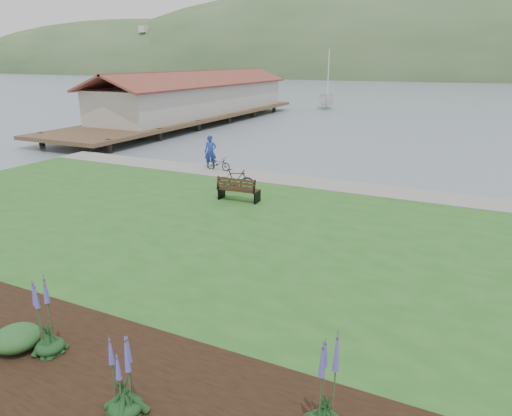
{
  "coord_description": "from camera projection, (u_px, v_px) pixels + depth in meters",
  "views": [
    {
      "loc": [
        7.52,
        -14.99,
        6.49
      ],
      "look_at": [
        0.58,
        -0.66,
        1.3
      ],
      "focal_mm": 32.0,
      "sensor_mm": 36.0,
      "label": 1
    }
  ],
  "objects": [
    {
      "name": "ground",
      "position": [
        250.0,
        233.0,
        17.96
      ],
      "size": [
        600.0,
        600.0,
        0.0
      ],
      "primitive_type": "plane",
      "color": "slate",
      "rests_on": "ground"
    },
    {
      "name": "lawn",
      "position": [
        225.0,
        246.0,
        16.18
      ],
      "size": [
        34.0,
        20.0,
        0.4
      ],
      "primitive_type": "cube",
      "color": "#265B20",
      "rests_on": "ground"
    },
    {
      "name": "shoreline_path",
      "position": [
        309.0,
        182.0,
        23.73
      ],
      "size": [
        34.0,
        2.2,
        0.03
      ],
      "primitive_type": "cube",
      "color": "gray",
      "rests_on": "lawn"
    },
    {
      "name": "garden_bed",
      "position": [
        156.0,
        414.0,
        8.2
      ],
      "size": [
        24.0,
        4.4,
        0.04
      ],
      "primitive_type": "cube",
      "color": "black",
      "rests_on": "lawn"
    },
    {
      "name": "pier_pavilion",
      "position": [
        198.0,
        97.0,
        48.98
      ],
      "size": [
        8.0,
        36.0,
        5.4
      ],
      "color": "#4C3826",
      "rests_on": "ground"
    },
    {
      "name": "park_bench",
      "position": [
        238.0,
        189.0,
        20.45
      ],
      "size": [
        1.88,
        0.83,
        1.15
      ],
      "rotation": [
        0.0,
        0.0,
        0.04
      ],
      "color": "black",
      "rests_on": "lawn"
    },
    {
      "name": "person",
      "position": [
        210.0,
        149.0,
        26.52
      ],
      "size": [
        0.98,
        0.86,
        2.27
      ],
      "primitive_type": "imported",
      "rotation": [
        0.0,
        0.0,
        0.43
      ],
      "color": "navy",
      "rests_on": "lawn"
    },
    {
      "name": "bicycle_a",
      "position": [
        218.0,
        164.0,
        26.2
      ],
      "size": [
        0.63,
        1.57,
        0.81
      ],
      "primitive_type": "imported",
      "rotation": [
        0.0,
        0.0,
        1.51
      ],
      "color": "black",
      "rests_on": "lawn"
    },
    {
      "name": "bicycle_b",
      "position": [
        236.0,
        180.0,
        22.05
      ],
      "size": [
        1.16,
        1.88,
        1.09
      ],
      "primitive_type": "imported",
      "rotation": [
        0.0,
        0.0,
        1.95
      ],
      "color": "black",
      "rests_on": "lawn"
    },
    {
      "name": "sailboat",
      "position": [
        327.0,
        109.0,
        63.43
      ],
      "size": [
        11.82,
        11.94,
        25.07
      ],
      "primitive_type": "imported",
      "rotation": [
        0.0,
        0.0,
        0.28
      ],
      "color": "silver",
      "rests_on": "ground"
    },
    {
      "name": "pannier",
      "position": [
        236.0,
        186.0,
        22.59
      ],
      "size": [
        0.23,
        0.3,
        0.29
      ],
      "primitive_type": "cube",
      "rotation": [
        0.0,
        0.0,
        0.25
      ],
      "color": "#C78C17",
      "rests_on": "lawn"
    },
    {
      "name": "echium_0",
      "position": [
        123.0,
        382.0,
        7.96
      ],
      "size": [
        0.62,
        0.62,
        1.74
      ],
      "color": "#133517",
      "rests_on": "garden_bed"
    },
    {
      "name": "echium_1",
      "position": [
        326.0,
        390.0,
        7.56
      ],
      "size": [
        0.62,
        0.62,
        2.19
      ],
      "color": "#133517",
      "rests_on": "garden_bed"
    },
    {
      "name": "echium_4",
      "position": [
        45.0,
        317.0,
        9.62
      ],
      "size": [
        0.62,
        0.62,
        2.13
      ],
      "color": "#133517",
      "rests_on": "garden_bed"
    },
    {
      "name": "shrub_0",
      "position": [
        17.0,
        338.0,
        9.97
      ],
      "size": [
        1.01,
        1.01,
        0.51
      ],
      "primitive_type": "ellipsoid",
      "color": "#1E4C21",
      "rests_on": "garden_bed"
    }
  ]
}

